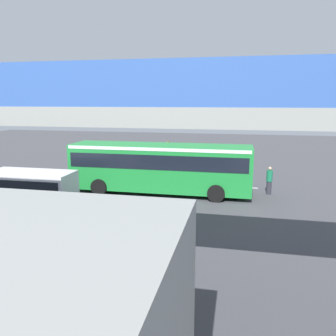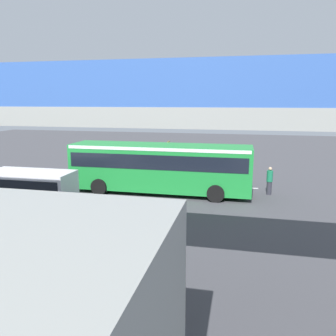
% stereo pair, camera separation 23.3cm
% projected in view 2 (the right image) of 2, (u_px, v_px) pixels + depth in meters
% --- Properties ---
extents(ground, '(80.00, 80.00, 0.00)m').
position_uv_depth(ground, '(150.00, 191.00, 22.16)').
color(ground, '#424247').
extents(city_bus, '(11.54, 2.85, 3.15)m').
position_uv_depth(city_bus, '(160.00, 164.00, 21.47)').
color(city_bus, '#1E8C38').
rests_on(city_bus, ground).
extents(parked_van, '(4.80, 2.17, 2.05)m').
position_uv_depth(parked_van, '(31.00, 186.00, 18.75)').
color(parked_van, silver).
rests_on(parked_van, ground).
extents(bicycle_black, '(1.77, 0.44, 0.96)m').
position_uv_depth(bicycle_black, '(24.00, 188.00, 21.63)').
color(bicycle_black, black).
rests_on(bicycle_black, ground).
extents(pedestrian, '(0.38, 0.38, 1.79)m').
position_uv_depth(pedestrian, '(269.00, 181.00, 21.29)').
color(pedestrian, '#2D2D38').
rests_on(pedestrian, ground).
extents(traffic_sign, '(0.08, 0.60, 2.80)m').
position_uv_depth(traffic_sign, '(169.00, 153.00, 25.98)').
color(traffic_sign, slate).
rests_on(traffic_sign, ground).
extents(lane_dash_leftmost, '(2.00, 0.20, 0.01)m').
position_uv_depth(lane_dash_leftmost, '(243.00, 188.00, 23.12)').
color(lane_dash_leftmost, silver).
rests_on(lane_dash_leftmost, ground).
extents(lane_dash_left, '(2.00, 0.20, 0.01)m').
position_uv_depth(lane_dash_left, '(186.00, 185.00, 23.95)').
color(lane_dash_left, silver).
rests_on(lane_dash_left, ground).
extents(lane_dash_centre, '(2.00, 0.20, 0.01)m').
position_uv_depth(lane_dash_centre, '(132.00, 182.00, 24.79)').
color(lane_dash_centre, silver).
rests_on(lane_dash_centre, ground).
extents(lane_dash_right, '(2.00, 0.20, 0.01)m').
position_uv_depth(lane_dash_right, '(83.00, 179.00, 25.63)').
color(lane_dash_right, silver).
rests_on(lane_dash_right, ground).
extents(pedestrian_overpass, '(26.89, 2.60, 6.85)m').
position_uv_depth(pedestrian_overpass, '(45.00, 129.00, 10.00)').
color(pedestrian_overpass, gray).
rests_on(pedestrian_overpass, ground).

